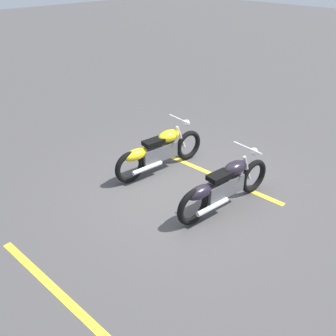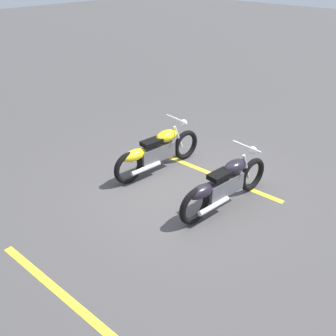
% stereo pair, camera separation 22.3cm
% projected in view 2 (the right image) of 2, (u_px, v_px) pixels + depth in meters
% --- Properties ---
extents(ground_plane, '(60.00, 60.00, 0.00)m').
position_uv_depth(ground_plane, '(183.00, 189.00, 7.34)').
color(ground_plane, '#474444').
extents(motorcycle_bright_foreground, '(2.23, 0.62, 1.04)m').
position_uv_depth(motorcycle_bright_foreground, '(157.00, 151.00, 7.76)').
color(motorcycle_bright_foreground, black).
rests_on(motorcycle_bright_foreground, ground).
extents(motorcycle_dark_foreground, '(2.23, 0.62, 1.04)m').
position_uv_depth(motorcycle_dark_foreground, '(224.00, 184.00, 6.63)').
color(motorcycle_dark_foreground, black).
rests_on(motorcycle_dark_foreground, ground).
extents(parking_stripe_near, '(0.30, 3.20, 0.01)m').
position_uv_depth(parking_stripe_near, '(212.00, 174.00, 7.86)').
color(parking_stripe_near, yellow).
rests_on(parking_stripe_near, ground).
extents(parking_stripe_mid, '(0.30, 3.20, 0.01)m').
position_uv_depth(parking_stripe_mid, '(70.00, 302.00, 4.96)').
color(parking_stripe_mid, yellow).
rests_on(parking_stripe_mid, ground).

